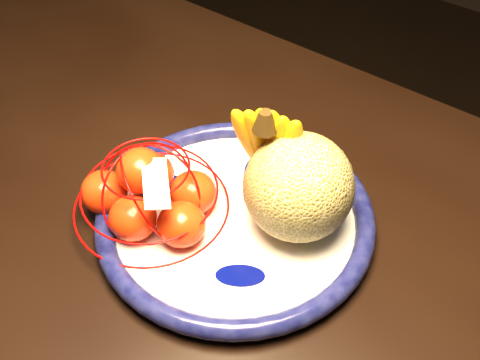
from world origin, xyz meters
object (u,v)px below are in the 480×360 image
Objects in this scene: fruit_bowl at (235,217)px; mandarin_bag at (150,195)px; dining_table at (76,220)px; cantaloupe at (299,187)px; banana_bunch at (270,142)px.

fruit_bowl is 0.11m from mandarin_bag.
dining_table is at bearing -162.28° from fruit_bowl.
dining_table is 12.03× the size of cantaloupe.
fruit_bowl is (0.23, 0.07, 0.09)m from dining_table.
dining_table is at bearing -159.61° from cantaloupe.
fruit_bowl is 1.78× the size of mandarin_bag.
fruit_bowl is at bearing -150.83° from cantaloupe.
banana_bunch is at bearing 51.30° from mandarin_bag.
mandarin_bag is (-0.09, -0.11, -0.05)m from banana_bunch.
cantaloupe is at bearing -44.35° from banana_bunch.
cantaloupe is 0.67× the size of mandarin_bag.
banana_bunch is 0.15m from mandarin_bag.
dining_table is 4.52× the size of fruit_bowl.
dining_table is 0.35m from cantaloupe.
fruit_bowl is 0.10m from banana_bunch.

